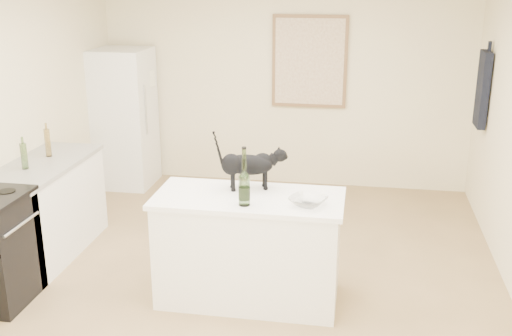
{
  "coord_description": "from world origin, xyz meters",
  "views": [
    {
      "loc": [
        0.93,
        -4.65,
        2.6
      ],
      "look_at": [
        0.15,
        -0.15,
        1.12
      ],
      "focal_mm": 42.99,
      "sensor_mm": 36.0,
      "label": 1
    }
  ],
  "objects_px": {
    "fridge": "(124,118)",
    "glass_bowl": "(308,201)",
    "black_cat": "(248,167)",
    "wine_bottle": "(244,180)"
  },
  "relations": [
    {
      "from": "fridge",
      "to": "glass_bowl",
      "type": "height_order",
      "value": "fridge"
    },
    {
      "from": "fridge",
      "to": "black_cat",
      "type": "bearing_deg",
      "value": -49.82
    },
    {
      "from": "black_cat",
      "to": "wine_bottle",
      "type": "bearing_deg",
      "value": -101.85
    },
    {
      "from": "glass_bowl",
      "to": "black_cat",
      "type": "bearing_deg",
      "value": 151.07
    },
    {
      "from": "black_cat",
      "to": "wine_bottle",
      "type": "height_order",
      "value": "wine_bottle"
    },
    {
      "from": "fridge",
      "to": "black_cat",
      "type": "distance_m",
      "value": 3.13
    },
    {
      "from": "black_cat",
      "to": "glass_bowl",
      "type": "height_order",
      "value": "black_cat"
    },
    {
      "from": "wine_bottle",
      "to": "glass_bowl",
      "type": "bearing_deg",
      "value": 8.89
    },
    {
      "from": "black_cat",
      "to": "fridge",
      "type": "bearing_deg",
      "value": 111.93
    },
    {
      "from": "fridge",
      "to": "black_cat",
      "type": "relative_size",
      "value": 3.23
    }
  ]
}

